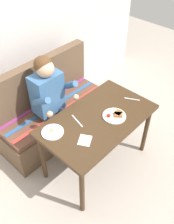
{
  "coord_description": "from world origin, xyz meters",
  "views": [
    {
      "loc": [
        -1.42,
        -1.18,
        2.48
      ],
      "look_at": [
        0.0,
        0.15,
        0.72
      ],
      "focal_mm": 40.43,
      "sensor_mm": 36.0,
      "label": 1
    }
  ],
  "objects_px": {
    "plate_breakfast": "(115,116)",
    "knife": "(77,121)",
    "table": "(98,124)",
    "couch": "(52,113)",
    "person": "(52,97)",
    "napkin": "(85,140)",
    "fork": "(132,99)",
    "plate_eggs": "(53,132)"
  },
  "relations": [
    {
      "from": "table",
      "to": "person",
      "type": "relative_size",
      "value": 0.99
    },
    {
      "from": "table",
      "to": "fork",
      "type": "relative_size",
      "value": 7.06
    },
    {
      "from": "couch",
      "to": "plate_breakfast",
      "type": "relative_size",
      "value": 6.02
    },
    {
      "from": "table",
      "to": "knife",
      "type": "bearing_deg",
      "value": 144.92
    },
    {
      "from": "couch",
      "to": "fork",
      "type": "xyz_separation_m",
      "value": [
        0.48,
        -0.84,
        0.4
      ]
    },
    {
      "from": "table",
      "to": "couch",
      "type": "distance_m",
      "value": 0.83
    },
    {
      "from": "table",
      "to": "fork",
      "type": "height_order",
      "value": "fork"
    },
    {
      "from": "person",
      "to": "napkin",
      "type": "bearing_deg",
      "value": -106.32
    },
    {
      "from": "person",
      "to": "fork",
      "type": "relative_size",
      "value": 7.13
    },
    {
      "from": "napkin",
      "to": "knife",
      "type": "distance_m",
      "value": 0.27
    },
    {
      "from": "plate_eggs",
      "to": "table",
      "type": "bearing_deg",
      "value": -22.17
    },
    {
      "from": "plate_breakfast",
      "to": "fork",
      "type": "height_order",
      "value": "plate_breakfast"
    },
    {
      "from": "couch",
      "to": "plate_eggs",
      "type": "height_order",
      "value": "couch"
    },
    {
      "from": "fork",
      "to": "table",
      "type": "bearing_deg",
      "value": 142.91
    },
    {
      "from": "plate_breakfast",
      "to": "plate_eggs",
      "type": "height_order",
      "value": "plate_breakfast"
    },
    {
      "from": "table",
      "to": "plate_breakfast",
      "type": "height_order",
      "value": "plate_breakfast"
    },
    {
      "from": "table",
      "to": "fork",
      "type": "bearing_deg",
      "value": -9.07
    },
    {
      "from": "napkin",
      "to": "fork",
      "type": "bearing_deg",
      "value": 2.5
    },
    {
      "from": "table",
      "to": "plate_breakfast",
      "type": "xyz_separation_m",
      "value": [
        0.14,
        -0.11,
        0.1
      ]
    },
    {
      "from": "fork",
      "to": "couch",
      "type": "bearing_deg",
      "value": 91.82
    },
    {
      "from": "couch",
      "to": "plate_eggs",
      "type": "distance_m",
      "value": 0.84
    },
    {
      "from": "couch",
      "to": "person",
      "type": "height_order",
      "value": "person"
    },
    {
      "from": "table",
      "to": "plate_eggs",
      "type": "distance_m",
      "value": 0.49
    },
    {
      "from": "napkin",
      "to": "fork",
      "type": "xyz_separation_m",
      "value": [
        0.79,
        0.03,
        -0.0
      ]
    },
    {
      "from": "person",
      "to": "napkin",
      "type": "height_order",
      "value": "person"
    },
    {
      "from": "plate_breakfast",
      "to": "napkin",
      "type": "xyz_separation_m",
      "value": [
        -0.45,
        -0.0,
        -0.01
      ]
    },
    {
      "from": "fork",
      "to": "knife",
      "type": "distance_m",
      "value": 0.69
    },
    {
      "from": "plate_breakfast",
      "to": "fork",
      "type": "distance_m",
      "value": 0.35
    },
    {
      "from": "couch",
      "to": "person",
      "type": "bearing_deg",
      "value": -120.72
    },
    {
      "from": "couch",
      "to": "plate_eggs",
      "type": "xyz_separation_m",
      "value": [
        -0.45,
        -0.58,
        0.41
      ]
    },
    {
      "from": "plate_eggs",
      "to": "napkin",
      "type": "relative_size",
      "value": 1.6
    },
    {
      "from": "napkin",
      "to": "fork",
      "type": "height_order",
      "value": "napkin"
    },
    {
      "from": "person",
      "to": "knife",
      "type": "xyz_separation_m",
      "value": [
        -0.07,
        -0.47,
        -0.01
      ]
    },
    {
      "from": "person",
      "to": "knife",
      "type": "bearing_deg",
      "value": -98.5
    },
    {
      "from": "plate_breakfast",
      "to": "knife",
      "type": "bearing_deg",
      "value": 143.03
    },
    {
      "from": "couch",
      "to": "knife",
      "type": "height_order",
      "value": "couch"
    },
    {
      "from": "napkin",
      "to": "person",
      "type": "bearing_deg",
      "value": 73.68
    },
    {
      "from": "table",
      "to": "knife",
      "type": "height_order",
      "value": "knife"
    },
    {
      "from": "knife",
      "to": "couch",
      "type": "bearing_deg",
      "value": 88.82
    },
    {
      "from": "couch",
      "to": "plate_breakfast",
      "type": "bearing_deg",
      "value": -81.18
    },
    {
      "from": "couch",
      "to": "person",
      "type": "distance_m",
      "value": 0.46
    },
    {
      "from": "plate_eggs",
      "to": "napkin",
      "type": "distance_m",
      "value": 0.32
    }
  ]
}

